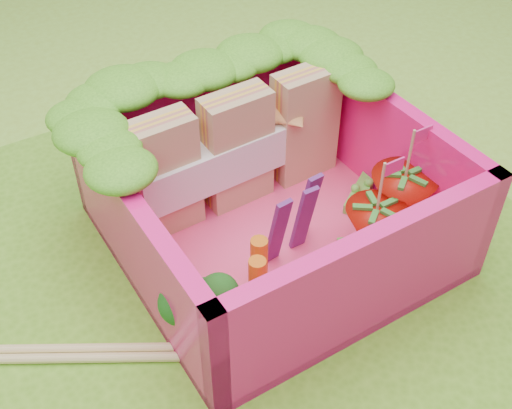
{
  "coord_description": "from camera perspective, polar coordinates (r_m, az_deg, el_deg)",
  "views": [
    {
      "loc": [
        -0.98,
        -1.77,
        2.09
      ],
      "look_at": [
        0.08,
        -0.05,
        0.28
      ],
      "focal_mm": 45.0,
      "sensor_mm": 36.0,
      "label": 1
    }
  ],
  "objects": [
    {
      "name": "bento_box",
      "position": [
        2.73,
        1.42,
        0.98
      ],
      "size": [
        1.3,
        1.3,
        0.55
      ],
      "color": "#FF157B",
      "rests_on": "placemat"
    },
    {
      "name": "lettuce_ruffle",
      "position": [
        2.87,
        -3.71,
        11.32
      ],
      "size": [
        1.43,
        0.77,
        0.11
      ],
      "color": "#398718",
      "rests_on": "bento_box"
    },
    {
      "name": "strawberry_right",
      "position": [
        2.87,
        12.72,
        0.28
      ],
      "size": [
        0.29,
        0.29,
        0.53
      ],
      "color": "red",
      "rests_on": "bento_floor"
    },
    {
      "name": "placemat",
      "position": [
        2.9,
        -1.9,
        -3.86
      ],
      "size": [
        2.6,
        2.6,
        0.03
      ],
      "primitive_type": "cube",
      "color": "#60A024",
      "rests_on": "ground"
    },
    {
      "name": "ground",
      "position": [
        2.91,
        -1.9,
        -4.06
      ],
      "size": [
        14.0,
        14.0,
        0.0
      ],
      "primitive_type": "plane",
      "color": "#87B733",
      "rests_on": "ground"
    },
    {
      "name": "strawberry_left",
      "position": [
        2.73,
        10.4,
        -2.35
      ],
      "size": [
        0.26,
        0.26,
        0.5
      ],
      "color": "red",
      "rests_on": "bento_floor"
    },
    {
      "name": "purple_wedges",
      "position": [
        2.67,
        3.62,
        -1.26
      ],
      "size": [
        0.26,
        0.09,
        0.38
      ],
      "color": "#541A5D",
      "rests_on": "bento_floor"
    },
    {
      "name": "chopsticks",
      "position": [
        2.67,
        -21.71,
        -12.26
      ],
      "size": [
        1.84,
        1.1,
        0.04
      ],
      "color": "#D7C276",
      "rests_on": "placemat"
    },
    {
      "name": "broccoli",
      "position": [
        2.38,
        -4.68,
        -8.9
      ],
      "size": [
        0.32,
        0.32,
        0.24
      ],
      "color": "#71A34E",
      "rests_on": "bento_floor"
    },
    {
      "name": "bento_floor",
      "position": [
        2.9,
        1.34,
        -2.77
      ],
      "size": [
        1.3,
        1.3,
        0.05
      ],
      "primitive_type": "cube",
      "color": "#FF4179",
      "rests_on": "placemat"
    },
    {
      "name": "sandwich_stack",
      "position": [
        2.89,
        -1.59,
        4.94
      ],
      "size": [
        1.06,
        0.2,
        0.56
      ],
      "color": "tan",
      "rests_on": "bento_floor"
    },
    {
      "name": "carrot_sticks",
      "position": [
        2.52,
        0.2,
        -6.19
      ],
      "size": [
        0.13,
        0.15,
        0.27
      ],
      "color": "orange",
      "rests_on": "bento_floor"
    },
    {
      "name": "snap_peas",
      "position": [
        2.91,
        10.16,
        -1.85
      ],
      "size": [
        0.6,
        0.65,
        0.05
      ],
      "color": "green",
      "rests_on": "bento_floor"
    }
  ]
}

